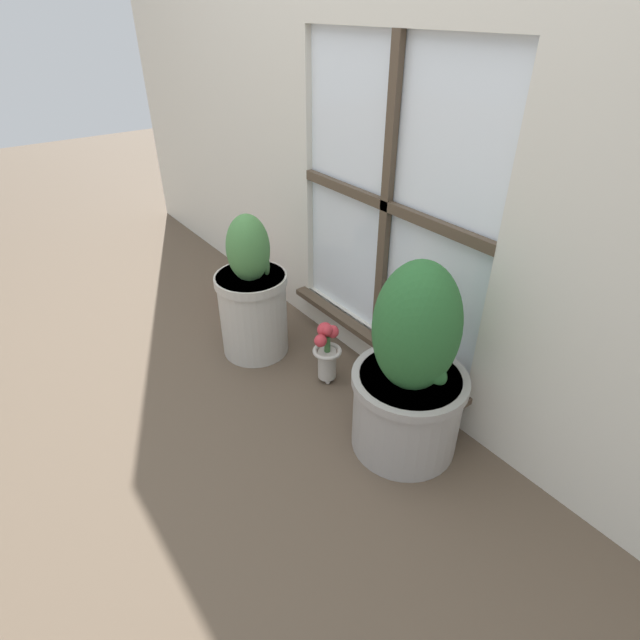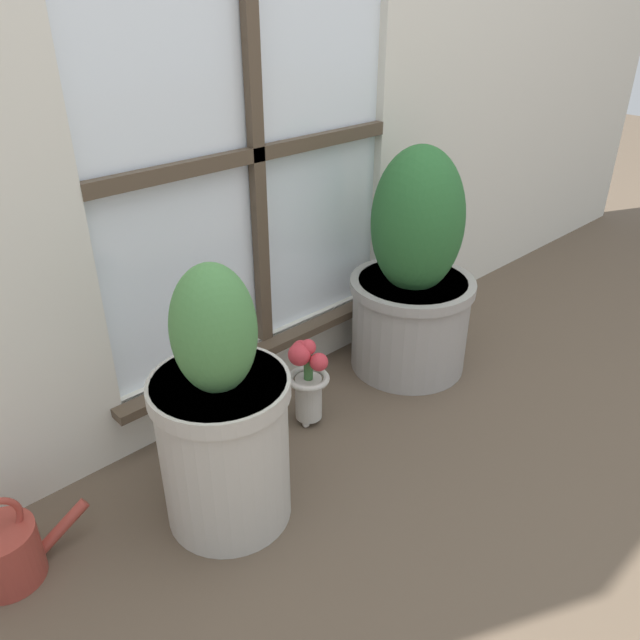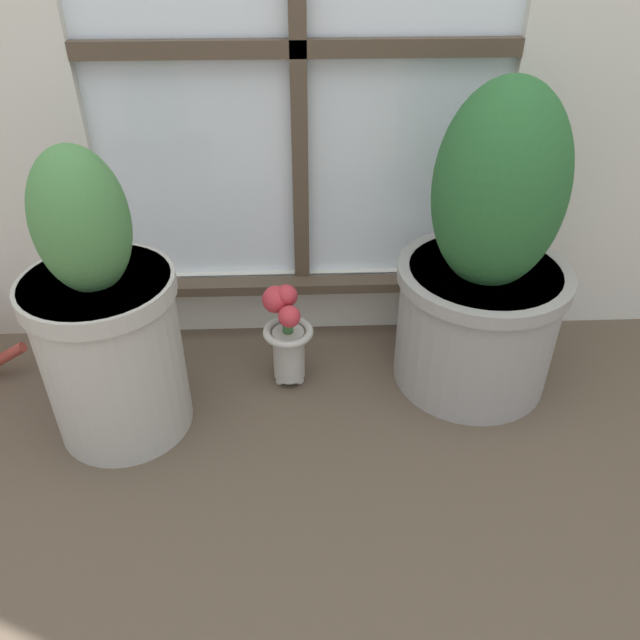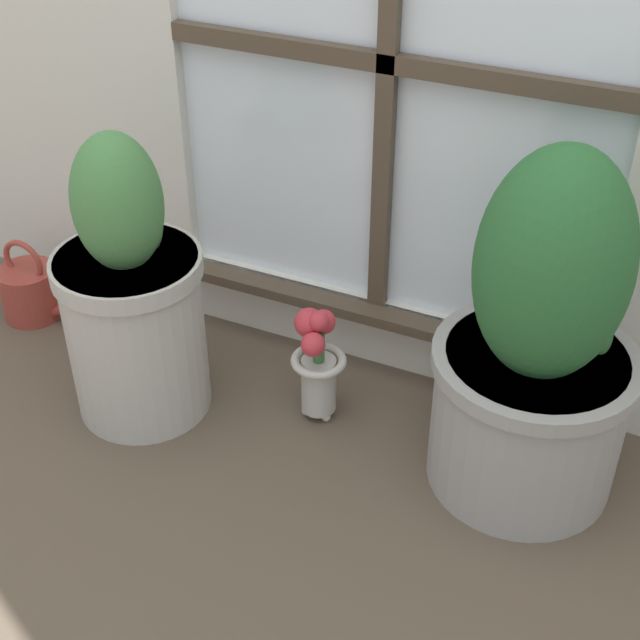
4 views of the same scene
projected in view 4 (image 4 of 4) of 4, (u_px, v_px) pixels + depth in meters
ground_plane at (273, 509)px, 1.65m from camera, size 10.00×10.00×0.00m
potted_plant_left at (132, 302)px, 1.75m from camera, size 0.29×0.29×0.61m
potted_plant_right at (538, 354)px, 1.56m from camera, size 0.37×0.37×0.68m
flower_vase at (317, 360)px, 1.79m from camera, size 0.11×0.12×0.26m
watering_can at (31, 291)px, 2.12m from camera, size 0.25×0.14×0.21m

